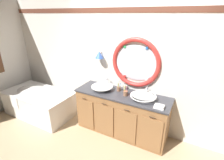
{
  "coord_description": "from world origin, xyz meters",
  "views": [
    {
      "loc": [
        1.15,
        -2.28,
        2.26
      ],
      "look_at": [
        -0.19,
        0.25,
        1.11
      ],
      "focal_mm": 26.49,
      "sensor_mm": 36.0,
      "label": 1
    }
  ],
  "objects_px": {
    "toothbrush_holder_left": "(119,88)",
    "soap_dispenser": "(124,87)",
    "sink_basin_left": "(102,87)",
    "sink_basin_right": "(143,96)",
    "toothbrush_holder_right": "(126,93)",
    "folded_hand_towel": "(159,107)",
    "bathtub": "(39,101)"
  },
  "relations": [
    {
      "from": "toothbrush_holder_left",
      "to": "soap_dispenser",
      "type": "xyz_separation_m",
      "value": [
        0.07,
        0.11,
        0.01
      ]
    },
    {
      "from": "sink_basin_left",
      "to": "sink_basin_right",
      "type": "bearing_deg",
      "value": -0.0
    },
    {
      "from": "toothbrush_holder_right",
      "to": "folded_hand_towel",
      "type": "xyz_separation_m",
      "value": [
        0.65,
        -0.15,
        -0.03
      ]
    },
    {
      "from": "bathtub",
      "to": "sink_basin_left",
      "type": "distance_m",
      "value": 1.7
    },
    {
      "from": "toothbrush_holder_right",
      "to": "soap_dispenser",
      "type": "bearing_deg",
      "value": 118.76
    },
    {
      "from": "sink_basin_right",
      "to": "toothbrush_holder_right",
      "type": "xyz_separation_m",
      "value": [
        -0.33,
        -0.01,
        -0.01
      ]
    },
    {
      "from": "toothbrush_holder_left",
      "to": "sink_basin_right",
      "type": "bearing_deg",
      "value": -12.38
    },
    {
      "from": "sink_basin_left",
      "to": "sink_basin_right",
      "type": "relative_size",
      "value": 0.93
    },
    {
      "from": "bathtub",
      "to": "soap_dispenser",
      "type": "relative_size",
      "value": 11.05
    },
    {
      "from": "bathtub",
      "to": "sink_basin_right",
      "type": "distance_m",
      "value": 2.49
    },
    {
      "from": "sink_basin_right",
      "to": "toothbrush_holder_right",
      "type": "bearing_deg",
      "value": -178.57
    },
    {
      "from": "sink_basin_right",
      "to": "toothbrush_holder_left",
      "type": "relative_size",
      "value": 2.13
    },
    {
      "from": "toothbrush_holder_right",
      "to": "sink_basin_right",
      "type": "bearing_deg",
      "value": 1.43
    },
    {
      "from": "bathtub",
      "to": "sink_basin_left",
      "type": "bearing_deg",
      "value": 10.56
    },
    {
      "from": "toothbrush_holder_left",
      "to": "toothbrush_holder_right",
      "type": "bearing_deg",
      "value": -32.34
    },
    {
      "from": "bathtub",
      "to": "toothbrush_holder_right",
      "type": "xyz_separation_m",
      "value": [
        2.08,
        0.29,
        0.56
      ]
    },
    {
      "from": "sink_basin_left",
      "to": "sink_basin_right",
      "type": "xyz_separation_m",
      "value": [
        0.84,
        -0.0,
        -0.0
      ]
    },
    {
      "from": "sink_basin_right",
      "to": "soap_dispenser",
      "type": "relative_size",
      "value": 3.12
    },
    {
      "from": "sink_basin_left",
      "to": "folded_hand_towel",
      "type": "distance_m",
      "value": 1.16
    },
    {
      "from": "folded_hand_towel",
      "to": "toothbrush_holder_right",
      "type": "bearing_deg",
      "value": 167.38
    },
    {
      "from": "toothbrush_holder_right",
      "to": "folded_hand_towel",
      "type": "relative_size",
      "value": 1.34
    },
    {
      "from": "sink_basin_left",
      "to": "soap_dispenser",
      "type": "relative_size",
      "value": 2.92
    },
    {
      "from": "toothbrush_holder_right",
      "to": "soap_dispenser",
      "type": "height_order",
      "value": "toothbrush_holder_right"
    },
    {
      "from": "bathtub",
      "to": "toothbrush_holder_left",
      "type": "xyz_separation_m",
      "value": [
        1.88,
        0.41,
        0.57
      ]
    },
    {
      "from": "sink_basin_right",
      "to": "soap_dispenser",
      "type": "distance_m",
      "value": 0.51
    },
    {
      "from": "soap_dispenser",
      "to": "folded_hand_towel",
      "type": "xyz_separation_m",
      "value": [
        0.78,
        -0.38,
        -0.04
      ]
    },
    {
      "from": "sink_basin_left",
      "to": "sink_basin_right",
      "type": "height_order",
      "value": "sink_basin_left"
    },
    {
      "from": "sink_basin_right",
      "to": "toothbrush_holder_right",
      "type": "distance_m",
      "value": 0.33
    },
    {
      "from": "sink_basin_right",
      "to": "toothbrush_holder_right",
      "type": "height_order",
      "value": "toothbrush_holder_right"
    },
    {
      "from": "bathtub",
      "to": "toothbrush_holder_left",
      "type": "distance_m",
      "value": 2.01
    },
    {
      "from": "sink_basin_right",
      "to": "folded_hand_towel",
      "type": "height_order",
      "value": "sink_basin_right"
    },
    {
      "from": "toothbrush_holder_right",
      "to": "sink_basin_left",
      "type": "bearing_deg",
      "value": 179.06
    }
  ]
}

